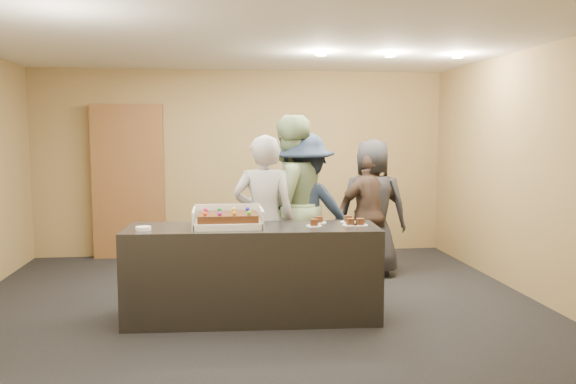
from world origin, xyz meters
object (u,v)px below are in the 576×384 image
object	(u,v)px
cake_box	(228,222)
person_sage_man	(289,206)
storage_cabinet	(128,182)
person_server_grey	(264,221)
person_dark_suit	(372,207)
sheet_cake	(228,217)
plate_stack	(143,228)
person_navy_man	(304,214)
person_brown_extra	(370,214)
serving_counter	(253,273)

from	to	relation	value
cake_box	person_sage_man	size ratio (longest dim) A/B	0.33
storage_cabinet	person_server_grey	size ratio (longest dim) A/B	1.24
person_server_grey	storage_cabinet	bearing A→B (deg)	-48.47
cake_box	person_server_grey	xyz separation A→B (m)	(0.38, 0.43, -0.06)
person_sage_man	person_dark_suit	world-z (taller)	person_sage_man
sheet_cake	person_server_grey	world-z (taller)	person_server_grey
plate_stack	person_navy_man	bearing A→B (deg)	29.14
storage_cabinet	person_brown_extra	world-z (taller)	storage_cabinet
plate_stack	person_server_grey	world-z (taller)	person_server_grey
cake_box	sheet_cake	xyz separation A→B (m)	(-0.00, -0.02, 0.05)
storage_cabinet	person_brown_extra	size ratio (longest dim) A/B	1.39
plate_stack	person_server_grey	size ratio (longest dim) A/B	0.08
cake_box	person_sage_man	xyz separation A→B (m)	(0.68, 0.79, 0.05)
storage_cabinet	person_navy_man	world-z (taller)	storage_cabinet
person_navy_man	person_brown_extra	xyz separation A→B (m)	(0.93, 0.63, -0.10)
person_sage_man	person_dark_suit	xyz separation A→B (m)	(1.15, 0.71, -0.13)
plate_stack	person_sage_man	bearing A→B (deg)	31.64
person_server_grey	person_sage_man	bearing A→B (deg)	-123.68
person_navy_man	sheet_cake	bearing A→B (deg)	51.91
storage_cabinet	plate_stack	distance (m)	3.08
plate_stack	person_navy_man	xyz separation A→B (m)	(1.63, 0.91, -0.03)
plate_stack	person_brown_extra	size ratio (longest dim) A/B	0.09
storage_cabinet	person_navy_man	bearing A→B (deg)	-43.58
person_sage_man	person_server_grey	bearing A→B (deg)	22.41
person_brown_extra	person_dark_suit	world-z (taller)	person_dark_suit
cake_box	person_dark_suit	distance (m)	2.37
person_dark_suit	cake_box	bearing A→B (deg)	56.05
storage_cabinet	person_sage_man	bearing A→B (deg)	-45.98
sheet_cake	person_sage_man	size ratio (longest dim) A/B	0.28
cake_box	person_dark_suit	size ratio (longest dim) A/B	0.38
cake_box	storage_cabinet	bearing A→B (deg)	115.15
cake_box	sheet_cake	size ratio (longest dim) A/B	1.17
cake_box	plate_stack	xyz separation A→B (m)	(-0.77, -0.11, -0.03)
sheet_cake	person_brown_extra	bearing A→B (deg)	39.10
person_navy_man	person_dark_suit	world-z (taller)	person_navy_man
person_server_grey	person_dark_suit	xyz separation A→B (m)	(1.45, 1.07, -0.02)
storage_cabinet	sheet_cake	bearing A→B (deg)	-65.04
person_dark_suit	storage_cabinet	bearing A→B (deg)	-7.01
person_server_grey	person_navy_man	xyz separation A→B (m)	(0.47, 0.37, 0.01)
person_sage_man	person_navy_man	world-z (taller)	person_sage_man
serving_counter	plate_stack	size ratio (longest dim) A/B	17.01
person_brown_extra	sheet_cake	bearing A→B (deg)	27.45
serving_counter	sheet_cake	world-z (taller)	sheet_cake
sheet_cake	plate_stack	distance (m)	0.78
person_dark_suit	serving_counter	bearing A→B (deg)	60.37
person_sage_man	person_brown_extra	xyz separation A→B (m)	(1.10, 0.64, -0.20)
plate_stack	person_dark_suit	bearing A→B (deg)	31.68
cake_box	person_dark_suit	world-z (taller)	person_dark_suit
storage_cabinet	person_brown_extra	xyz separation A→B (m)	(3.15, -1.49, -0.31)
cake_box	person_brown_extra	bearing A→B (deg)	38.63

